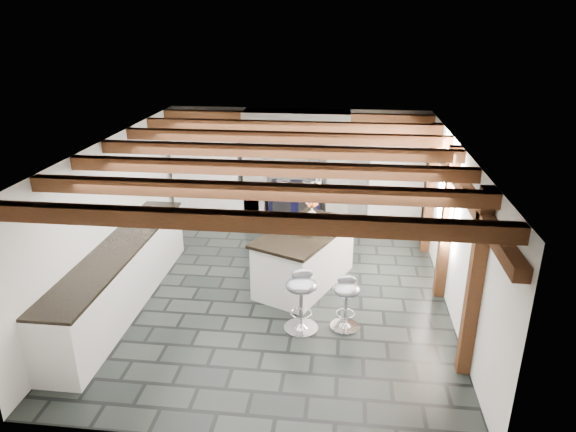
# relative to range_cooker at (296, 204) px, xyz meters

# --- Properties ---
(ground) EXTENTS (6.00, 6.00, 0.00)m
(ground) POSITION_rel_range_cooker_xyz_m (0.00, -2.68, -0.47)
(ground) COLOR black
(ground) RESTS_ON ground
(room_shell) EXTENTS (6.00, 6.03, 6.00)m
(room_shell) POSITION_rel_range_cooker_xyz_m (-0.61, -1.26, 0.60)
(room_shell) COLOR white
(room_shell) RESTS_ON ground
(range_cooker) EXTENTS (1.00, 0.63, 0.99)m
(range_cooker) POSITION_rel_range_cooker_xyz_m (0.00, 0.00, 0.00)
(range_cooker) COLOR black
(range_cooker) RESTS_ON ground
(kitchen_island) EXTENTS (1.61, 2.05, 1.20)m
(kitchen_island) POSITION_rel_range_cooker_xyz_m (0.37, -2.34, -0.01)
(kitchen_island) COLOR white
(kitchen_island) RESTS_ON ground
(bar_stool_near) EXTENTS (0.41, 0.41, 0.75)m
(bar_stool_near) POSITION_rel_range_cooker_xyz_m (1.02, -3.52, -0.00)
(bar_stool_near) COLOR silver
(bar_stool_near) RESTS_ON ground
(bar_stool_far) EXTENTS (0.52, 0.52, 0.86)m
(bar_stool_far) POSITION_rel_range_cooker_xyz_m (0.43, -3.62, 0.07)
(bar_stool_far) COLOR silver
(bar_stool_far) RESTS_ON ground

